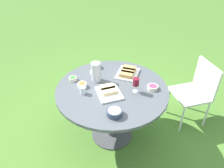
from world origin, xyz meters
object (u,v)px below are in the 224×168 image
chair_near_right (196,89)px  water_pitcher (96,72)px  wine_glass (136,83)px  dining_table (112,96)px

chair_near_right → water_pitcher: (1.03, 0.82, 0.36)m
water_pitcher → wine_glass: 0.50m
water_pitcher → wine_glass: water_pitcher is taller
dining_table → wine_glass: wine_glass is taller
chair_near_right → water_pitcher: bearing=38.7°
chair_near_right → wine_glass: wine_glass is taller
chair_near_right → water_pitcher: 1.36m
chair_near_right → wine_glass: 1.00m
dining_table → water_pitcher: water_pitcher is taller
chair_near_right → wine_glass: bearing=55.7°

